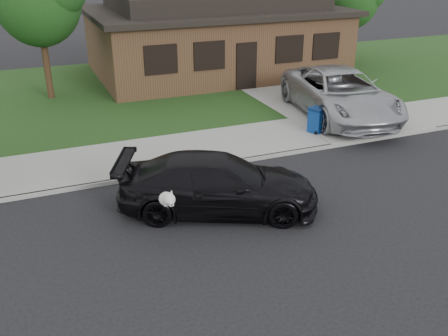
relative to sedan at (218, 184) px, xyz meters
name	(u,v)px	position (x,y,z in m)	size (l,w,h in m)	color
ground	(283,216)	(1.40, -0.92, -0.73)	(120.00, 120.00, 0.00)	black
sidewalk	(212,146)	(1.40, 4.08, -0.67)	(60.00, 3.00, 0.12)	gray
curb	(229,163)	(1.40, 2.58, -0.67)	(60.00, 0.12, 0.12)	gray
lawn	(151,89)	(1.40, 12.08, -0.67)	(60.00, 13.00, 0.13)	#193814
driveway	(294,91)	(7.40, 9.08, -0.66)	(4.50, 13.00, 0.14)	gray
sedan	(218,184)	(0.00, 0.00, 0.00)	(5.44, 3.88, 1.46)	black
minivan	(340,93)	(7.10, 5.09, 0.30)	(2.96, 6.42, 1.79)	#AFB2B7
recycling_bin	(317,120)	(5.33, 3.84, -0.16)	(0.70, 0.70, 0.90)	navy
house	(214,33)	(5.40, 14.07, 1.40)	(12.60, 8.60, 4.65)	#422B1C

